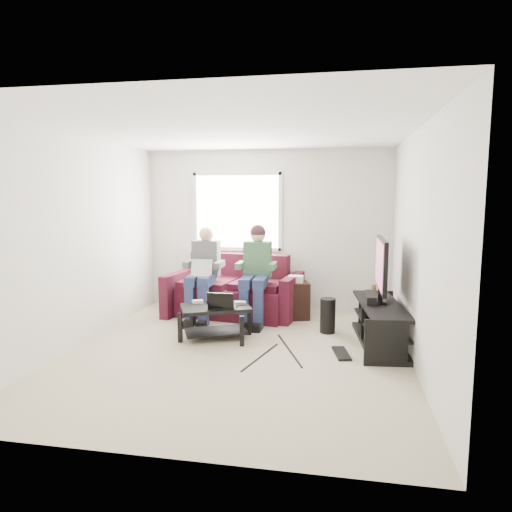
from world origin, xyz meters
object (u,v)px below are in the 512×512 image
object	(u,v)px
tv_stand	(380,326)
end_table	(296,299)
subwoofer	(328,316)
sofa	(235,293)
coffee_table	(216,315)
tv	(381,266)

from	to	relation	value
tv_stand	end_table	distance (m)	1.56
subwoofer	end_table	world-z (taller)	end_table
sofa	subwoofer	xyz separation A→B (m)	(1.47, -0.72, -0.10)
coffee_table	sofa	bearing A→B (deg)	91.26
sofa	coffee_table	xyz separation A→B (m)	(0.03, -1.25, -0.02)
sofa	tv	world-z (taller)	tv
coffee_table	tv	xyz separation A→B (m)	(2.10, 0.26, 0.67)
tv_stand	subwoofer	xyz separation A→B (m)	(-0.66, 0.37, 0.00)
tv	end_table	distance (m)	1.64
sofa	tv_stand	world-z (taller)	sofa
coffee_table	subwoofer	bearing A→B (deg)	20.14
coffee_table	tv	size ratio (longest dim) A/B	0.92
tv_stand	tv	size ratio (longest dim) A/B	1.48
sofa	subwoofer	size ratio (longest dim) A/B	4.46
tv	subwoofer	world-z (taller)	tv
tv_stand	coffee_table	bearing A→B (deg)	-175.76
tv_stand	subwoofer	distance (m)	0.76
sofa	end_table	bearing A→B (deg)	-3.65
coffee_table	subwoofer	world-z (taller)	subwoofer
tv_stand	end_table	size ratio (longest dim) A/B	2.47
coffee_table	subwoofer	xyz separation A→B (m)	(1.44, 0.53, -0.08)
tv	end_table	size ratio (longest dim) A/B	1.67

